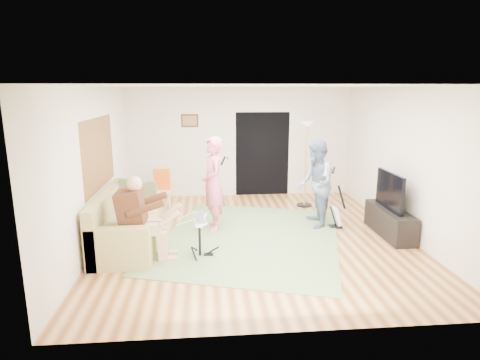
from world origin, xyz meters
name	(u,v)px	position (x,y,z in m)	size (l,w,h in m)	color
floor	(255,236)	(0.00, 0.00, 0.00)	(6.00, 6.00, 0.00)	brown
walls	(256,164)	(0.00, 0.00, 1.35)	(5.50, 6.00, 2.70)	beige
ceiling	(256,86)	(0.00, 0.00, 2.70)	(6.00, 6.00, 0.00)	white
window_blinds	(99,154)	(-2.74, 0.20, 1.55)	(2.05, 2.05, 0.00)	brown
doorway	(262,154)	(0.55, 2.99, 1.05)	(2.10, 2.10, 0.00)	black
picture_frame	(190,121)	(-1.25, 2.99, 1.90)	(0.42, 0.03, 0.32)	#3F2314
area_rug	(250,238)	(-0.10, -0.08, 0.01)	(3.09, 3.81, 0.02)	#647D4C
sofa	(125,227)	(-2.30, -0.16, 0.31)	(0.95, 2.31, 0.93)	tan
drummer	(144,227)	(-1.87, -0.81, 0.53)	(0.88, 0.49, 1.35)	#502916
drum_kit	(200,239)	(-1.00, -0.81, 0.30)	(0.37, 0.66, 0.68)	black
singer	(213,184)	(-0.75, 0.48, 0.90)	(0.65, 0.43, 1.79)	#ED6785
microphone	(223,161)	(-0.55, 0.48, 1.34)	(0.06, 0.06, 0.24)	black
guitarist	(316,184)	(1.24, 0.49, 0.85)	(0.83, 0.65, 1.70)	slate
guitar_held	(327,168)	(1.44, 0.49, 1.16)	(0.12, 0.60, 0.26)	silver
guitar_spare	(336,215)	(1.64, 0.36, 0.24)	(0.31, 0.27, 0.85)	black
torchiere_lamp	(306,149)	(1.39, 1.89, 1.33)	(0.35, 0.35, 1.94)	black
dining_chair	(162,195)	(-1.87, 1.90, 0.32)	(0.40, 0.42, 0.90)	beige
tv_cabinet	(390,222)	(2.50, -0.12, 0.25)	(0.40, 1.40, 0.50)	black
television	(390,191)	(2.45, -0.12, 0.85)	(0.06, 0.99, 0.68)	black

